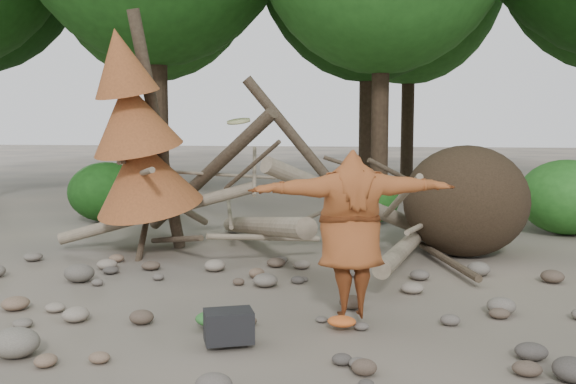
# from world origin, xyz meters

# --- Properties ---
(ground) EXTENTS (120.00, 120.00, 0.00)m
(ground) POSITION_xyz_m (0.00, 0.00, 0.00)
(ground) COLOR #514C44
(ground) RESTS_ON ground
(deadfall_pile) EXTENTS (8.55, 5.24, 3.30)m
(deadfall_pile) POSITION_xyz_m (2.02, 4.24, 0.95)
(deadfall_pile) COLOR #332619
(deadfall_pile) RESTS_ON ground
(dead_conifer) EXTENTS (2.06, 2.16, 4.35)m
(dead_conifer) POSITION_xyz_m (-3.12, 3.37, 2.11)
(dead_conifer) COLOR #4C3F30
(dead_conifer) RESTS_ON ground
(bush_left) EXTENTS (1.80, 1.80, 1.44)m
(bush_left) POSITION_xyz_m (-5.50, 7.20, 0.72)
(bush_left) COLOR #194C14
(bush_left) RESTS_ON ground
(bush_mid) EXTENTS (1.40, 1.40, 1.12)m
(bush_mid) POSITION_xyz_m (0.80, 7.80, 0.56)
(bush_mid) COLOR #22601C
(bush_mid) RESTS_ON ground
(bush_right) EXTENTS (2.00, 2.00, 1.60)m
(bush_right) POSITION_xyz_m (5.00, 7.00, 0.80)
(bush_right) COLOR #2B7223
(bush_right) RESTS_ON ground
(frisbee_thrower) EXTENTS (2.65, 1.32, 2.35)m
(frisbee_thrower) POSITION_xyz_m (0.81, 0.12, 1.07)
(frisbee_thrower) COLOR brown
(frisbee_thrower) RESTS_ON ground
(backpack) EXTENTS (0.59, 0.50, 0.34)m
(backpack) POSITION_xyz_m (-0.40, -0.93, 0.17)
(backpack) COLOR black
(backpack) RESTS_ON ground
(cloth_green) EXTENTS (0.46, 0.38, 0.17)m
(cloth_green) POSITION_xyz_m (-0.69, -0.41, 0.09)
(cloth_green) COLOR #2B692A
(cloth_green) RESTS_ON ground
(cloth_orange) EXTENTS (0.33, 0.27, 0.12)m
(cloth_orange) POSITION_xyz_m (0.74, -0.21, 0.06)
(cloth_orange) COLOR #C35721
(cloth_orange) RESTS_ON ground
(boulder_front_left) EXTENTS (0.50, 0.45, 0.30)m
(boulder_front_left) POSITION_xyz_m (-2.47, -1.55, 0.15)
(boulder_front_left) COLOR slate
(boulder_front_left) RESTS_ON ground
(boulder_mid_left) EXTENTS (0.45, 0.41, 0.27)m
(boulder_mid_left) POSITION_xyz_m (-3.30, 1.46, 0.14)
(boulder_mid_left) COLOR #5D574E
(boulder_mid_left) RESTS_ON ground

